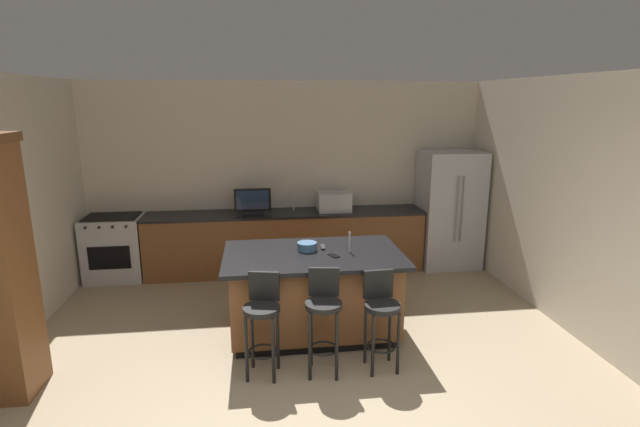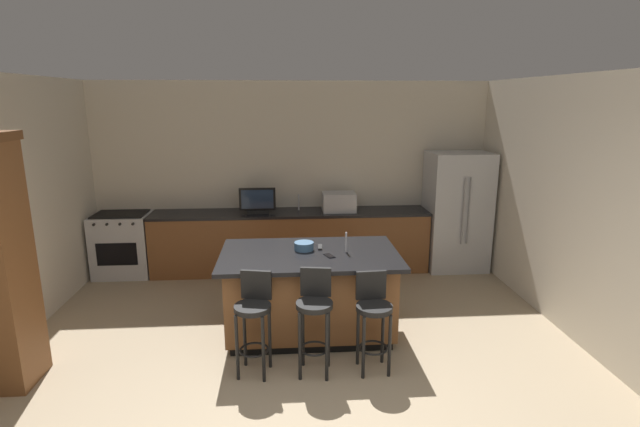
# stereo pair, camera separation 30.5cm
# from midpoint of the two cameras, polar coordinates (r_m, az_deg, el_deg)

# --- Properties ---
(wall_back) EXTENTS (6.37, 0.12, 2.78)m
(wall_back) POSITION_cam_midpoint_polar(r_m,az_deg,el_deg) (7.32, -5.15, 4.54)
(wall_back) COLOR beige
(wall_back) RESTS_ON ground_plane
(wall_left) EXTENTS (0.12, 4.78, 2.78)m
(wall_left) POSITION_cam_midpoint_polar(r_m,az_deg,el_deg) (5.83, -34.85, -0.15)
(wall_left) COLOR beige
(wall_left) RESTS_ON ground_plane
(wall_right) EXTENTS (0.12, 4.78, 2.78)m
(wall_right) POSITION_cam_midpoint_polar(r_m,az_deg,el_deg) (6.11, 25.04, 1.53)
(wall_right) COLOR beige
(wall_right) RESTS_ON ground_plane
(counter_back) EXTENTS (4.06, 0.62, 0.90)m
(counter_back) POSITION_cam_midpoint_polar(r_m,az_deg,el_deg) (7.16, -5.23, -3.36)
(counter_back) COLOR brown
(counter_back) RESTS_ON ground_plane
(kitchen_island) EXTENTS (1.90, 1.17, 0.92)m
(kitchen_island) POSITION_cam_midpoint_polar(r_m,az_deg,el_deg) (5.28, -2.46, -9.35)
(kitchen_island) COLOR black
(kitchen_island) RESTS_ON ground_plane
(refrigerator) EXTENTS (0.88, 0.73, 1.76)m
(refrigerator) POSITION_cam_midpoint_polar(r_m,az_deg,el_deg) (7.50, 13.98, 0.46)
(refrigerator) COLOR #B7BABF
(refrigerator) RESTS_ON ground_plane
(range_oven) EXTENTS (0.79, 0.63, 0.92)m
(range_oven) POSITION_cam_midpoint_polar(r_m,az_deg,el_deg) (7.49, -24.22, -3.72)
(range_oven) COLOR #B7BABF
(range_oven) RESTS_ON ground_plane
(microwave) EXTENTS (0.48, 0.36, 0.27)m
(microwave) POSITION_cam_midpoint_polar(r_m,az_deg,el_deg) (7.07, 0.43, 1.41)
(microwave) COLOR #B7BABF
(microwave) RESTS_ON counter_back
(tv_monitor) EXTENTS (0.52, 0.16, 0.37)m
(tv_monitor) POSITION_cam_midpoint_polar(r_m,az_deg,el_deg) (6.96, -9.24, 1.30)
(tv_monitor) COLOR black
(tv_monitor) RESTS_ON counter_back
(sink_faucet_back) EXTENTS (0.02, 0.02, 0.24)m
(sink_faucet_back) POSITION_cam_midpoint_polar(r_m,az_deg,el_deg) (7.12, -4.37, 1.31)
(sink_faucet_back) COLOR #B2B2B7
(sink_faucet_back) RESTS_ON counter_back
(sink_faucet_island) EXTENTS (0.02, 0.02, 0.22)m
(sink_faucet_island) POSITION_cam_midpoint_polar(r_m,az_deg,el_deg) (5.14, 1.82, -3.39)
(sink_faucet_island) COLOR #B2B2B7
(sink_faucet_island) RESTS_ON kitchen_island
(bar_stool_left) EXTENTS (0.35, 0.36, 0.97)m
(bar_stool_left) POSITION_cam_midpoint_polar(r_m,az_deg,el_deg) (4.54, -8.80, -11.96)
(bar_stool_left) COLOR black
(bar_stool_left) RESTS_ON ground_plane
(bar_stool_center) EXTENTS (0.34, 0.36, 0.99)m
(bar_stool_center) POSITION_cam_midpoint_polar(r_m,az_deg,el_deg) (4.52, -1.54, -11.67)
(bar_stool_center) COLOR black
(bar_stool_center) RESTS_ON ground_plane
(bar_stool_right) EXTENTS (0.34, 0.35, 0.94)m
(bar_stool_right) POSITION_cam_midpoint_polar(r_m,az_deg,el_deg) (4.62, 5.38, -11.64)
(bar_stool_right) COLOR black
(bar_stool_right) RESTS_ON ground_plane
(fruit_bowl) EXTENTS (0.21, 0.21, 0.09)m
(fruit_bowl) POSITION_cam_midpoint_polar(r_m,az_deg,el_deg) (5.22, -3.22, -3.92)
(fruit_bowl) COLOR #3F668C
(fruit_bowl) RESTS_ON kitchen_island
(cell_phone) EXTENTS (0.12, 0.17, 0.01)m
(cell_phone) POSITION_cam_midpoint_polar(r_m,az_deg,el_deg) (5.03, -0.11, -5.02)
(cell_phone) COLOR black
(cell_phone) RESTS_ON kitchen_island
(tv_remote) EXTENTS (0.06, 0.17, 0.02)m
(tv_remote) POSITION_cam_midpoint_polar(r_m,az_deg,el_deg) (5.29, -1.32, -4.01)
(tv_remote) COLOR black
(tv_remote) RESTS_ON kitchen_island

